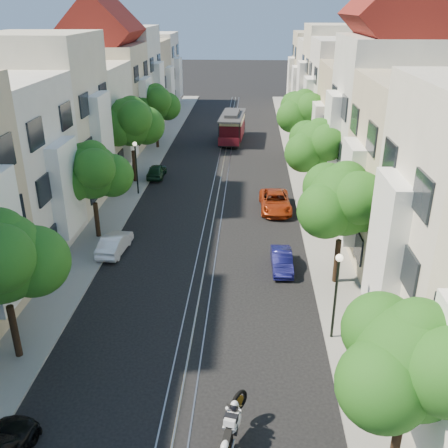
# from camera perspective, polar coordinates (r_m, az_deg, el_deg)

# --- Properties ---
(ground) EXTENTS (200.00, 200.00, 0.00)m
(ground) POSITION_cam_1_polar(r_m,az_deg,el_deg) (44.99, -0.25, 5.88)
(ground) COLOR black
(ground) RESTS_ON ground
(sidewalk_east) EXTENTS (2.50, 80.00, 0.12)m
(sidewalk_east) POSITION_cam_1_polar(r_m,az_deg,el_deg) (45.16, 9.02, 5.74)
(sidewalk_east) COLOR gray
(sidewalk_east) RESTS_ON ground
(sidewalk_west) EXTENTS (2.50, 80.00, 0.12)m
(sidewalk_west) POSITION_cam_1_polar(r_m,az_deg,el_deg) (45.94, -9.36, 6.02)
(sidewalk_west) COLOR gray
(sidewalk_west) RESTS_ON ground
(rail_left) EXTENTS (0.06, 80.00, 0.02)m
(rail_left) POSITION_cam_1_polar(r_m,az_deg,el_deg) (45.02, -0.95, 5.91)
(rail_left) COLOR gray
(rail_left) RESTS_ON ground
(rail_slot) EXTENTS (0.06, 80.00, 0.02)m
(rail_slot) POSITION_cam_1_polar(r_m,az_deg,el_deg) (44.99, -0.25, 5.90)
(rail_slot) COLOR gray
(rail_slot) RESTS_ON ground
(rail_right) EXTENTS (0.06, 80.00, 0.02)m
(rail_right) POSITION_cam_1_polar(r_m,az_deg,el_deg) (44.96, 0.46, 5.88)
(rail_right) COLOR gray
(rail_right) RESTS_ON ground
(lane_line) EXTENTS (0.08, 80.00, 0.01)m
(lane_line) POSITION_cam_1_polar(r_m,az_deg,el_deg) (44.99, -0.25, 5.89)
(lane_line) COLOR tan
(lane_line) RESTS_ON ground
(townhouses_east) EXTENTS (7.75, 72.00, 12.00)m
(townhouses_east) POSITION_cam_1_polar(r_m,az_deg,el_deg) (44.54, 15.51, 11.75)
(townhouses_east) COLOR beige
(townhouses_east) RESTS_ON ground
(townhouses_west) EXTENTS (7.75, 72.00, 11.76)m
(townhouses_west) POSITION_cam_1_polar(r_m,az_deg,el_deg) (45.84, -15.59, 11.93)
(townhouses_west) COLOR silver
(townhouses_west) RESTS_ON ground
(tree_e_a) EXTENTS (4.72, 3.87, 6.27)m
(tree_e_a) POSITION_cam_1_polar(r_m,az_deg,el_deg) (15.80, 20.82, -14.72)
(tree_e_a) COLOR black
(tree_e_a) RESTS_ON ground
(tree_e_b) EXTENTS (4.93, 4.08, 6.68)m
(tree_e_b) POSITION_cam_1_polar(r_m,az_deg,el_deg) (25.86, 13.57, 2.50)
(tree_e_b) COLOR black
(tree_e_b) RESTS_ON ground
(tree_e_c) EXTENTS (4.84, 3.99, 6.52)m
(tree_e_c) POSITION_cam_1_polar(r_m,az_deg,el_deg) (36.25, 10.67, 8.62)
(tree_e_c) COLOR black
(tree_e_c) RESTS_ON ground
(tree_e_d) EXTENTS (5.01, 4.16, 6.85)m
(tree_e_d) POSITION_cam_1_polar(r_m,az_deg,el_deg) (46.84, 9.08, 12.47)
(tree_e_d) COLOR black
(tree_e_d) RESTS_ON ground
(tree_w_a) EXTENTS (4.93, 4.08, 6.68)m
(tree_w_a) POSITION_cam_1_polar(r_m,az_deg,el_deg) (21.31, -24.12, -3.73)
(tree_w_a) COLOR black
(tree_w_a) RESTS_ON ground
(tree_w_b) EXTENTS (4.72, 3.87, 6.27)m
(tree_w_b) POSITION_cam_1_polar(r_m,az_deg,el_deg) (31.71, -14.80, 5.68)
(tree_w_b) COLOR black
(tree_w_b) RESTS_ON ground
(tree_w_c) EXTENTS (5.13, 4.28, 7.09)m
(tree_w_c) POSITION_cam_1_polar(r_m,az_deg,el_deg) (41.79, -10.52, 11.29)
(tree_w_c) COLOR black
(tree_w_c) RESTS_ON ground
(tree_w_d) EXTENTS (4.84, 3.99, 6.52)m
(tree_w_d) POSITION_cam_1_polar(r_m,az_deg,el_deg) (52.43, -7.78, 13.44)
(tree_w_d) COLOR black
(tree_w_d) RESTS_ON ground
(lamp_east) EXTENTS (0.32, 0.32, 4.16)m
(lamp_east) POSITION_cam_1_polar(r_m,az_deg,el_deg) (22.07, 12.76, -6.73)
(lamp_east) COLOR black
(lamp_east) RESTS_ON ground
(lamp_west) EXTENTS (0.32, 0.32, 4.16)m
(lamp_west) POSITION_cam_1_polar(r_m,az_deg,el_deg) (39.33, -10.03, 7.20)
(lamp_west) COLOR black
(lamp_west) RESTS_ON ground
(sportbike_rider) EXTENTS (0.86, 2.24, 1.59)m
(sportbike_rider) POSITION_cam_1_polar(r_m,az_deg,el_deg) (18.19, 1.02, -21.62)
(sportbike_rider) COLOR black
(sportbike_rider) RESTS_ON ground
(cable_car) EXTENTS (2.85, 7.79, 2.94)m
(cable_car) POSITION_cam_1_polar(r_m,az_deg,el_deg) (55.56, 0.95, 11.22)
(cable_car) COLOR black
(cable_car) RESTS_ON ground
(parked_car_e_mid) EXTENTS (1.21, 3.28, 1.07)m
(parked_car_e_mid) POSITION_cam_1_polar(r_m,az_deg,el_deg) (28.51, 6.62, -4.19)
(parked_car_e_mid) COLOR #0D0E45
(parked_car_e_mid) RESTS_ON ground
(parked_car_e_far) EXTENTS (2.33, 4.76, 1.30)m
(parked_car_e_far) POSITION_cam_1_polar(r_m,az_deg,el_deg) (36.60, 5.88, 2.55)
(parked_car_e_far) COLOR #9B2E0E
(parked_car_e_far) RESTS_ON ground
(parked_car_w_mid) EXTENTS (1.55, 3.65, 1.17)m
(parked_car_w_mid) POSITION_cam_1_polar(r_m,az_deg,el_deg) (30.92, -12.38, -2.18)
(parked_car_w_mid) COLOR white
(parked_car_w_mid) RESTS_ON ground
(parked_car_w_far) EXTENTS (1.39, 3.45, 1.17)m
(parked_car_w_far) POSITION_cam_1_polar(r_m,az_deg,el_deg) (43.96, -7.72, 6.03)
(parked_car_w_far) COLOR #15351F
(parked_car_w_far) RESTS_ON ground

